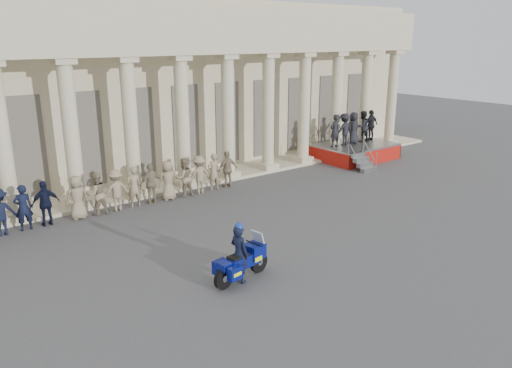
{
  "coord_description": "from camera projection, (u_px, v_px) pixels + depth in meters",
  "views": [
    {
      "loc": [
        -10.21,
        -12.61,
        7.08
      ],
      "look_at": [
        1.12,
        2.09,
        1.6
      ],
      "focal_mm": 35.0,
      "sensor_mm": 36.0,
      "label": 1
    }
  ],
  "objects": [
    {
      "name": "ground",
      "position": [
        267.0,
        246.0,
        17.56
      ],
      "size": [
        90.0,
        90.0,
        0.0
      ],
      "primitive_type": "plane",
      "color": "#3E3E41",
      "rests_on": "ground"
    },
    {
      "name": "building",
      "position": [
        100.0,
        85.0,
        27.48
      ],
      "size": [
        40.0,
        12.5,
        9.0
      ],
      "color": "#BCB08D",
      "rests_on": "ground"
    },
    {
      "name": "officer_rank",
      "position": [
        43.0,
        204.0,
        19.22
      ],
      "size": [
        18.33,
        0.68,
        1.79
      ],
      "color": "black",
      "rests_on": "ground"
    },
    {
      "name": "reviewing_stand",
      "position": [
        355.0,
        134.0,
        29.75
      ],
      "size": [
        4.58,
        4.31,
        2.81
      ],
      "color": "gray",
      "rests_on": "ground"
    },
    {
      "name": "motorcycle",
      "position": [
        242.0,
        261.0,
        14.98
      ],
      "size": [
        2.16,
        1.0,
        1.39
      ],
      "rotation": [
        0.0,
        0.0,
        0.16
      ],
      "color": "black",
      "rests_on": "ground"
    },
    {
      "name": "rider",
      "position": [
        239.0,
        253.0,
        14.8
      ],
      "size": [
        0.53,
        0.72,
        1.88
      ],
      "rotation": [
        0.0,
        0.0,
        1.73
      ],
      "color": "black",
      "rests_on": "ground"
    }
  ]
}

